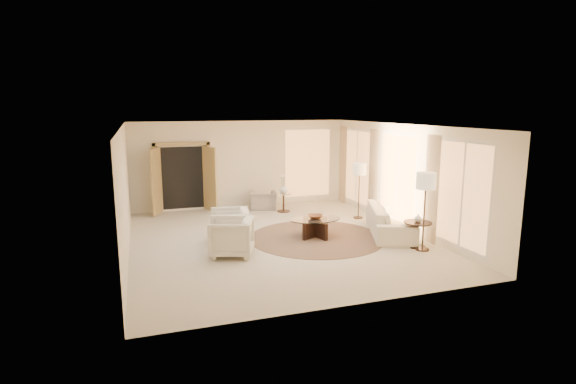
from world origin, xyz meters
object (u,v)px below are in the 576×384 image
object	(u,v)px
side_table	(283,200)
bowl	(315,217)
coffee_table	(315,225)
floor_lamp_far	(426,184)
armchair_right	(231,235)
accent_chair	(263,197)
end_vase	(418,218)
sofa	(390,220)
floor_lamp_near	(359,171)
armchair_left	(229,225)
side_vase	(283,189)
end_table	(417,230)

from	to	relation	value
side_table	bowl	world-z (taller)	side_table
coffee_table	floor_lamp_far	distance (m)	2.90
bowl	armchair_right	bearing A→B (deg)	-161.76
accent_chair	side_table	xyz separation A→B (m)	(0.51, -0.59, -0.01)
coffee_table	side_table	world-z (taller)	side_table
armchair_right	end_vase	distance (m)	4.31
sofa	armchair_right	xyz separation A→B (m)	(-4.23, -0.40, 0.10)
coffee_table	floor_lamp_near	xyz separation A→B (m)	(1.94, 1.41, 1.09)
armchair_left	floor_lamp_near	size ratio (longest dim) A/B	0.56
end_vase	side_vase	bearing A→B (deg)	112.48
sofa	side_vase	bearing A→B (deg)	51.68
sofa	side_table	distance (m)	3.74
accent_chair	floor_lamp_far	xyz separation A→B (m)	(2.35, -5.27, 1.15)
armchair_right	bowl	world-z (taller)	armchair_right
sofa	side_vase	xyz separation A→B (m)	(-1.84, 3.25, 0.36)
end_table	side_table	xyz separation A→B (m)	(-1.84, 4.46, -0.06)
accent_chair	floor_lamp_near	xyz separation A→B (m)	(2.35, -2.08, 1.02)
armchair_right	accent_chair	world-z (taller)	armchair_right
side_table	floor_lamp_far	xyz separation A→B (m)	(1.84, -4.68, 1.17)
sofa	end_table	world-z (taller)	sofa
sofa	side_table	world-z (taller)	sofa
armchair_right	floor_lamp_near	xyz separation A→B (m)	(4.23, 2.16, 0.93)
accent_chair	floor_lamp_near	distance (m)	3.30
end_table	floor_lamp_far	size ratio (longest dim) A/B	0.36
coffee_table	end_vase	size ratio (longest dim) A/B	8.77
armchair_left	end_table	size ratio (longest dim) A/B	1.43
armchair_right	coffee_table	bearing A→B (deg)	128.36
accent_chair	end_table	distance (m)	5.57
coffee_table	end_vase	bearing A→B (deg)	-38.74
armchair_left	armchair_right	world-z (taller)	same
sofa	accent_chair	world-z (taller)	accent_chair
floor_lamp_near	bowl	bearing A→B (deg)	-143.98
end_table	bowl	size ratio (longest dim) A/B	1.70
armchair_left	end_table	xyz separation A→B (m)	(4.10, -1.69, -0.04)
armchair_right	floor_lamp_far	size ratio (longest dim) A/B	0.51
armchair_left	end_vase	size ratio (longest dim) A/B	4.79
accent_chair	coffee_table	world-z (taller)	accent_chair
armchair_right	floor_lamp_near	size ratio (longest dim) A/B	0.56
side_table	armchair_right	bearing A→B (deg)	-123.12
coffee_table	bowl	size ratio (longest dim) A/B	4.44
accent_chair	side_vase	size ratio (longest dim) A/B	3.32
side_table	end_vase	xyz separation A→B (m)	(1.84, -4.46, 0.34)
side_table	floor_lamp_near	distance (m)	2.58
end_vase	bowl	bearing A→B (deg)	141.26
coffee_table	end_vase	xyz separation A→B (m)	(1.94, -1.56, 0.40)
armchair_left	end_table	world-z (taller)	armchair_left
side_table	side_vase	size ratio (longest dim) A/B	2.32
floor_lamp_far	side_table	bearing A→B (deg)	111.51
armchair_right	floor_lamp_far	world-z (taller)	floor_lamp_far
armchair_right	side_vase	xyz separation A→B (m)	(2.38, 3.65, 0.26)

